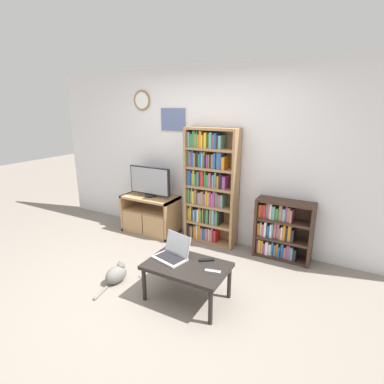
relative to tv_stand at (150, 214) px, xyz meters
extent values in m
plane|color=gray|center=(0.97, -1.45, -0.31)|extent=(18.00, 18.00, 0.00)
cube|color=silver|center=(0.97, 0.31, 0.99)|extent=(5.93, 0.06, 2.60)
torus|color=olive|center=(-0.27, 0.27, 1.79)|extent=(0.32, 0.03, 0.32)
cylinder|color=white|center=(-0.27, 0.27, 1.79)|extent=(0.26, 0.02, 0.26)
cube|color=silver|center=(0.31, 0.27, 1.51)|extent=(0.48, 0.01, 0.37)
cube|color=slate|center=(0.31, 0.27, 1.51)|extent=(0.43, 0.02, 0.34)
cube|color=tan|center=(-0.43, 0.02, 0.00)|extent=(0.04, 0.48, 0.61)
cube|color=tan|center=(0.43, 0.02, 0.00)|extent=(0.04, 0.48, 0.61)
cube|color=tan|center=(0.00, 0.02, 0.28)|extent=(0.90, 0.48, 0.04)
cube|color=tan|center=(0.00, 0.02, -0.29)|extent=(0.90, 0.48, 0.04)
cube|color=tan|center=(0.00, 0.02, 0.06)|extent=(0.83, 0.44, 0.04)
cube|color=tan|center=(-0.21, -0.21, -0.11)|extent=(0.40, 0.02, 0.33)
cube|color=tan|center=(0.21, -0.21, -0.11)|extent=(0.40, 0.02, 0.33)
cylinder|color=black|center=(0.01, 0.01, 0.32)|extent=(0.18, 0.18, 0.04)
cube|color=black|center=(0.01, 0.01, 0.56)|extent=(0.73, 0.05, 0.45)
cube|color=#9399A3|center=(0.01, -0.02, 0.56)|extent=(0.70, 0.01, 0.41)
cube|color=#9E754C|center=(0.66, 0.12, 0.56)|extent=(0.04, 0.27, 1.73)
cube|color=#9E754C|center=(1.41, 0.12, 0.56)|extent=(0.04, 0.27, 1.73)
cube|color=#9E754C|center=(1.03, 0.25, 0.56)|extent=(0.79, 0.02, 1.73)
cube|color=#9E754C|center=(1.03, 0.12, -0.29)|extent=(0.72, 0.23, 0.04)
cube|color=#9E754C|center=(1.03, 0.12, -0.01)|extent=(0.72, 0.23, 0.04)
cube|color=#9E754C|center=(1.03, 0.12, 0.27)|extent=(0.72, 0.23, 0.04)
cube|color=#9E754C|center=(1.03, 0.12, 0.56)|extent=(0.72, 0.23, 0.04)
cube|color=#9E754C|center=(1.03, 0.12, 0.84)|extent=(0.72, 0.23, 0.04)
cube|color=#9E754C|center=(1.03, 0.12, 1.12)|extent=(0.72, 0.23, 0.04)
cube|color=#9E754C|center=(1.03, 0.12, 1.40)|extent=(0.72, 0.23, 0.04)
cube|color=#232328|center=(0.70, 0.13, -0.17)|extent=(0.03, 0.19, 0.21)
cube|color=#93704C|center=(0.74, 0.13, -0.18)|extent=(0.04, 0.19, 0.18)
cube|color=#5B9389|center=(0.78, 0.14, -0.17)|extent=(0.03, 0.16, 0.20)
cube|color=orange|center=(0.81, 0.13, -0.18)|extent=(0.02, 0.21, 0.18)
cube|color=white|center=(0.84, 0.13, -0.16)|extent=(0.02, 0.19, 0.22)
cube|color=orange|center=(0.87, 0.14, -0.16)|extent=(0.04, 0.17, 0.22)
cube|color=#B75B70|center=(0.91, 0.14, -0.18)|extent=(0.02, 0.18, 0.18)
cube|color=#5B9389|center=(0.93, 0.13, -0.18)|extent=(0.02, 0.19, 0.19)
cube|color=#2856A8|center=(0.96, 0.13, -0.18)|extent=(0.04, 0.19, 0.18)
cube|color=#B75B70|center=(1.00, 0.13, -0.17)|extent=(0.03, 0.20, 0.20)
cube|color=white|center=(1.03, 0.14, -0.17)|extent=(0.02, 0.18, 0.20)
cube|color=gold|center=(1.06, 0.14, -0.18)|extent=(0.04, 0.17, 0.18)
cube|color=#9E4293|center=(1.10, 0.13, -0.16)|extent=(0.03, 0.21, 0.23)
cube|color=red|center=(1.13, 0.14, -0.18)|extent=(0.04, 0.18, 0.19)
cube|color=gold|center=(0.69, 0.14, 0.10)|extent=(0.02, 0.18, 0.19)
cube|color=gold|center=(0.72, 0.14, 0.12)|extent=(0.03, 0.16, 0.22)
cube|color=#232328|center=(0.75, 0.14, 0.13)|extent=(0.02, 0.17, 0.23)
cube|color=#759EB7|center=(0.78, 0.14, 0.10)|extent=(0.03, 0.18, 0.18)
cube|color=#2856A8|center=(0.82, 0.14, 0.10)|extent=(0.04, 0.18, 0.19)
cube|color=white|center=(0.85, 0.13, 0.11)|extent=(0.02, 0.20, 0.20)
cube|color=orange|center=(0.88, 0.13, 0.12)|extent=(0.02, 0.20, 0.23)
cube|color=#388947|center=(0.91, 0.13, 0.11)|extent=(0.02, 0.19, 0.20)
cube|color=gold|center=(0.93, 0.14, 0.12)|extent=(0.02, 0.17, 0.21)
cube|color=#232328|center=(0.96, 0.13, 0.12)|extent=(0.04, 0.19, 0.22)
cube|color=#388947|center=(1.01, 0.13, 0.12)|extent=(0.04, 0.19, 0.22)
cube|color=#232328|center=(1.04, 0.14, 0.11)|extent=(0.02, 0.16, 0.20)
cube|color=#93704C|center=(1.07, 0.13, 0.12)|extent=(0.03, 0.21, 0.23)
cube|color=#759EB7|center=(1.11, 0.13, 0.13)|extent=(0.04, 0.20, 0.23)
cube|color=#759EB7|center=(1.14, 0.14, 0.12)|extent=(0.03, 0.17, 0.22)
cube|color=#388947|center=(1.17, 0.13, 0.12)|extent=(0.02, 0.21, 0.21)
cube|color=#232328|center=(1.19, 0.13, 0.10)|extent=(0.02, 0.19, 0.18)
cube|color=#388947|center=(0.70, 0.13, 0.41)|extent=(0.03, 0.20, 0.23)
cube|color=#93704C|center=(0.72, 0.14, 0.39)|extent=(0.02, 0.17, 0.19)
cube|color=#5B9389|center=(0.75, 0.14, 0.41)|extent=(0.02, 0.18, 0.23)
cube|color=gold|center=(0.78, 0.13, 0.39)|extent=(0.03, 0.21, 0.19)
cube|color=#93704C|center=(0.81, 0.13, 0.41)|extent=(0.03, 0.20, 0.23)
cube|color=#B75B70|center=(0.85, 0.14, 0.38)|extent=(0.03, 0.17, 0.18)
cube|color=#759EB7|center=(0.88, 0.14, 0.38)|extent=(0.04, 0.18, 0.18)
cube|color=#93704C|center=(0.93, 0.13, 0.39)|extent=(0.04, 0.21, 0.20)
cube|color=#B75B70|center=(0.97, 0.13, 0.38)|extent=(0.02, 0.21, 0.18)
cube|color=gold|center=(0.99, 0.13, 0.40)|extent=(0.02, 0.20, 0.22)
cube|color=gold|center=(1.02, 0.13, 0.40)|extent=(0.02, 0.19, 0.21)
cube|color=#9E4293|center=(1.05, 0.13, 0.40)|extent=(0.03, 0.20, 0.21)
cube|color=#B75B70|center=(1.08, 0.13, 0.39)|extent=(0.02, 0.19, 0.20)
cube|color=#9E4293|center=(1.11, 0.13, 0.41)|extent=(0.03, 0.19, 0.23)
cube|color=#93704C|center=(1.14, 0.14, 0.40)|extent=(0.02, 0.17, 0.22)
cube|color=#5B9389|center=(1.17, 0.14, 0.39)|extent=(0.02, 0.17, 0.20)
cube|color=#B75B70|center=(1.20, 0.14, 0.39)|extent=(0.04, 0.17, 0.19)
cube|color=#5B9389|center=(1.24, 0.13, 0.39)|extent=(0.03, 0.20, 0.19)
cube|color=#2856A8|center=(0.70, 0.13, 0.68)|extent=(0.03, 0.21, 0.22)
cube|color=#2856A8|center=(0.73, 0.13, 0.69)|extent=(0.02, 0.20, 0.22)
cube|color=#93704C|center=(0.75, 0.14, 0.67)|extent=(0.02, 0.18, 0.18)
cube|color=gold|center=(0.77, 0.14, 0.69)|extent=(0.03, 0.18, 0.23)
cube|color=#388947|center=(0.81, 0.13, 0.66)|extent=(0.03, 0.19, 0.17)
cube|color=#759EB7|center=(0.84, 0.14, 0.68)|extent=(0.04, 0.16, 0.20)
cube|color=#232328|center=(0.88, 0.13, 0.69)|extent=(0.02, 0.20, 0.23)
cube|color=red|center=(0.92, 0.13, 0.69)|extent=(0.04, 0.20, 0.23)
cube|color=#388947|center=(0.96, 0.14, 0.69)|extent=(0.03, 0.17, 0.23)
cube|color=#388947|center=(1.00, 0.14, 0.66)|extent=(0.04, 0.17, 0.18)
cube|color=#B75B70|center=(1.04, 0.14, 0.68)|extent=(0.04, 0.18, 0.21)
cube|color=#9E4293|center=(1.07, 0.14, 0.66)|extent=(0.02, 0.16, 0.17)
cube|color=#759EB7|center=(1.10, 0.13, 0.67)|extent=(0.02, 0.19, 0.19)
cube|color=#5B9389|center=(1.12, 0.14, 0.69)|extent=(0.03, 0.17, 0.23)
cube|color=orange|center=(1.16, 0.14, 0.66)|extent=(0.03, 0.16, 0.18)
cube|color=#232328|center=(1.19, 0.14, 0.69)|extent=(0.03, 0.17, 0.23)
cube|color=#232328|center=(1.22, 0.14, 0.68)|extent=(0.03, 0.16, 0.20)
cube|color=#9E4293|center=(1.26, 0.13, 0.67)|extent=(0.04, 0.20, 0.19)
cube|color=#388947|center=(0.70, 0.14, 0.97)|extent=(0.03, 0.19, 0.23)
cube|color=#9E4293|center=(0.73, 0.13, 0.97)|extent=(0.02, 0.19, 0.22)
cube|color=#2856A8|center=(0.76, 0.14, 0.97)|extent=(0.04, 0.18, 0.23)
cube|color=#93704C|center=(0.79, 0.13, 0.96)|extent=(0.03, 0.19, 0.20)
cube|color=#232328|center=(0.83, 0.14, 0.97)|extent=(0.04, 0.16, 0.23)
cube|color=#388947|center=(0.86, 0.14, 0.95)|extent=(0.02, 0.18, 0.19)
cube|color=#2856A8|center=(0.89, 0.14, 0.97)|extent=(0.04, 0.18, 0.23)
cube|color=#759EB7|center=(0.93, 0.13, 0.96)|extent=(0.02, 0.21, 0.21)
cube|color=gold|center=(0.95, 0.14, 0.97)|extent=(0.02, 0.18, 0.23)
cube|color=#232328|center=(0.97, 0.13, 0.94)|extent=(0.03, 0.20, 0.17)
cube|color=#9E4293|center=(1.00, 0.13, 0.95)|extent=(0.02, 0.20, 0.19)
cube|color=#93704C|center=(1.02, 0.13, 0.95)|extent=(0.02, 0.19, 0.19)
cube|color=#232328|center=(1.05, 0.14, 0.95)|extent=(0.02, 0.19, 0.18)
cube|color=#93704C|center=(1.07, 0.14, 0.96)|extent=(0.04, 0.18, 0.20)
cube|color=#2856A8|center=(1.11, 0.13, 0.97)|extent=(0.03, 0.21, 0.22)
cube|color=#759EB7|center=(1.16, 0.14, 0.97)|extent=(0.04, 0.16, 0.24)
cube|color=#2856A8|center=(1.20, 0.13, 0.97)|extent=(0.04, 0.21, 0.24)
cube|color=orange|center=(1.24, 0.13, 0.94)|extent=(0.04, 0.20, 0.18)
cube|color=#759EB7|center=(0.70, 0.14, 1.24)|extent=(0.03, 0.19, 0.21)
cube|color=#388947|center=(0.73, 0.14, 1.23)|extent=(0.03, 0.17, 0.19)
cube|color=#388947|center=(0.77, 0.14, 1.25)|extent=(0.04, 0.17, 0.23)
cube|color=#93704C|center=(0.81, 0.14, 1.24)|extent=(0.02, 0.18, 0.19)
cube|color=#388947|center=(0.83, 0.13, 1.25)|extent=(0.02, 0.20, 0.23)
cube|color=orange|center=(0.85, 0.13, 1.23)|extent=(0.02, 0.19, 0.18)
cube|color=orange|center=(0.89, 0.13, 1.26)|extent=(0.04, 0.19, 0.23)
cube|color=gold|center=(0.92, 0.13, 1.23)|extent=(0.02, 0.21, 0.18)
cube|color=orange|center=(0.94, 0.14, 1.23)|extent=(0.02, 0.17, 0.18)
cube|color=gold|center=(0.97, 0.13, 1.25)|extent=(0.03, 0.21, 0.22)
cube|color=#388947|center=(1.01, 0.14, 1.24)|extent=(0.03, 0.16, 0.21)
cube|color=#5B9389|center=(1.05, 0.13, 1.25)|extent=(0.04, 0.20, 0.22)
cube|color=#B75B70|center=(1.08, 0.14, 1.23)|extent=(0.02, 0.17, 0.19)
cube|color=#2856A8|center=(1.11, 0.14, 1.24)|extent=(0.04, 0.18, 0.21)
cube|color=#232328|center=(1.15, 0.13, 1.23)|extent=(0.03, 0.20, 0.18)
cube|color=#5B9389|center=(1.19, 0.13, 1.23)|extent=(0.04, 0.21, 0.18)
cube|color=#3D281E|center=(1.75, 0.12, 0.10)|extent=(0.04, 0.26, 0.82)
cube|color=#3D281E|center=(2.47, 0.12, 0.10)|extent=(0.04, 0.26, 0.82)
cube|color=#3D281E|center=(2.11, 0.25, 0.10)|extent=(0.75, 0.02, 0.82)
cube|color=#3D281E|center=(2.11, 0.12, -0.29)|extent=(0.68, 0.23, 0.04)
cube|color=#3D281E|center=(2.11, 0.12, -0.03)|extent=(0.68, 0.23, 0.04)
cube|color=#3D281E|center=(2.11, 0.12, 0.23)|extent=(0.68, 0.23, 0.04)
cube|color=#3D281E|center=(2.11, 0.12, 0.50)|extent=(0.68, 0.23, 0.04)
cube|color=#9E4293|center=(1.79, 0.14, -0.17)|extent=(0.02, 0.17, 0.21)
cube|color=gold|center=(1.82, 0.14, -0.17)|extent=(0.04, 0.19, 0.20)
cube|color=gold|center=(1.86, 0.14, -0.17)|extent=(0.02, 0.19, 0.19)
cube|color=#9E4293|center=(1.89, 0.13, -0.19)|extent=(0.03, 0.19, 0.16)
cube|color=white|center=(1.93, 0.13, -0.18)|extent=(0.04, 0.21, 0.19)
cube|color=white|center=(1.97, 0.14, -0.19)|extent=(0.04, 0.18, 0.16)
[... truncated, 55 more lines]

